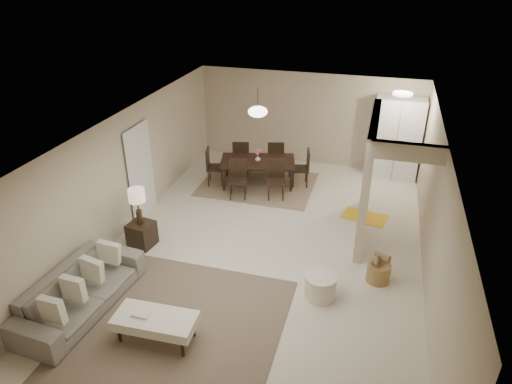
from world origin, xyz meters
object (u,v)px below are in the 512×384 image
(sofa, at_px, (81,291))
(round_pouf, at_px, (320,286))
(dining_table, at_px, (258,173))
(side_table, at_px, (142,234))
(pantry_cabinet, at_px, (396,139))
(ottoman_bench, at_px, (155,321))
(wicker_basket, at_px, (378,272))

(sofa, bearing_deg, round_pouf, -65.72)
(sofa, relative_size, dining_table, 1.29)
(side_table, relative_size, dining_table, 0.28)
(pantry_cabinet, distance_m, sofa, 8.22)
(pantry_cabinet, distance_m, ottoman_bench, 7.72)
(wicker_basket, bearing_deg, side_table, -178.31)
(ottoman_bench, height_order, dining_table, dining_table)
(dining_table, bearing_deg, ottoman_bench, -104.59)
(wicker_basket, bearing_deg, round_pouf, -142.55)
(round_pouf, height_order, dining_table, dining_table)
(side_table, bearing_deg, ottoman_bench, -57.06)
(side_table, bearing_deg, sofa, -91.48)
(wicker_basket, xyz_separation_m, dining_table, (-3.12, 3.13, 0.14))
(wicker_basket, height_order, dining_table, dining_table)
(pantry_cabinet, xyz_separation_m, side_table, (-4.75, -4.71, -0.80))
(side_table, xyz_separation_m, round_pouf, (3.67, -0.58, -0.04))
(pantry_cabinet, distance_m, wicker_basket, 4.66)
(pantry_cabinet, height_order, ottoman_bench, pantry_cabinet)
(dining_table, bearing_deg, pantry_cabinet, 9.71)
(pantry_cabinet, relative_size, round_pouf, 3.80)
(wicker_basket, distance_m, dining_table, 4.42)
(pantry_cabinet, xyz_separation_m, ottoman_bench, (-3.30, -6.94, -0.69))
(pantry_cabinet, xyz_separation_m, round_pouf, (-1.08, -5.29, -0.84))
(ottoman_bench, height_order, side_table, side_table)
(side_table, bearing_deg, dining_table, 65.53)
(side_table, relative_size, round_pouf, 0.92)
(ottoman_bench, relative_size, dining_table, 0.69)
(wicker_basket, bearing_deg, dining_table, 134.93)
(side_table, height_order, wicker_basket, side_table)
(ottoman_bench, xyz_separation_m, side_table, (-1.45, 2.23, -0.10))
(wicker_basket, bearing_deg, pantry_cabinet, 88.21)
(round_pouf, bearing_deg, dining_table, 119.67)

